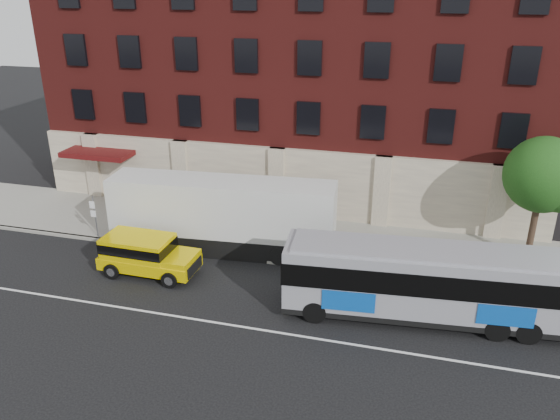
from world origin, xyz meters
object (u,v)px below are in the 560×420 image
(sign_pole, at_px, (94,215))
(city_bus, at_px, (427,281))
(shipping_container, at_px, (222,216))
(street_tree, at_px, (544,178))
(yellow_suv, at_px, (145,253))

(sign_pole, height_order, city_bus, city_bus)
(sign_pole, height_order, shipping_container, shipping_container)
(street_tree, xyz_separation_m, city_bus, (-4.89, -6.40, -2.66))
(sign_pole, distance_m, street_tree, 22.49)
(street_tree, xyz_separation_m, yellow_suv, (-17.77, -5.94, -3.34))
(sign_pole, height_order, street_tree, street_tree)
(yellow_suv, bearing_deg, sign_pole, 148.61)
(street_tree, bearing_deg, shipping_container, -169.89)
(sign_pole, relative_size, yellow_suv, 0.51)
(city_bus, relative_size, yellow_suv, 2.40)
(street_tree, bearing_deg, city_bus, -127.38)
(sign_pole, bearing_deg, street_tree, 8.61)
(shipping_container, bearing_deg, city_bus, -20.06)
(yellow_suv, height_order, shipping_container, shipping_container)
(city_bus, bearing_deg, sign_pole, 169.89)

